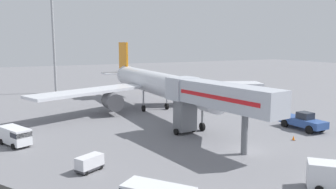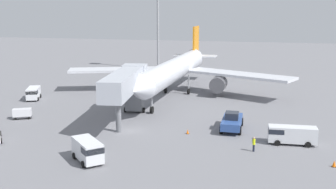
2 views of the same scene
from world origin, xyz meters
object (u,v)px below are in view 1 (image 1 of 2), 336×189
at_px(baggage_cart_far_left, 90,163).
at_px(safety_cone_bravo, 293,138).
at_px(airplane_at_gate, 156,84).
at_px(jet_bridge, 213,98).
at_px(pushback_tug, 303,121).
at_px(apron_light_mast, 53,19).
at_px(service_van_far_right, 15,135).

relative_size(baggage_cart_far_left, safety_cone_bravo, 4.82).
bearing_deg(airplane_at_gate, safety_cone_bravo, -73.53).
xyz_separation_m(jet_bridge, pushback_tug, (14.61, -0.41, -4.29)).
distance_m(jet_bridge, apron_light_mast, 51.95).
xyz_separation_m(baggage_cart_far_left, apron_light_mast, (5.69, 52.09, 15.98)).
relative_size(jet_bridge, apron_light_mast, 0.71).
distance_m(pushback_tug, safety_cone_bravo, 6.18).
relative_size(pushback_tug, safety_cone_bravo, 10.91).
xyz_separation_m(service_van_far_right, baggage_cart_far_left, (5.50, -11.74, -0.38)).
bearing_deg(service_van_far_right, pushback_tug, -15.65).
distance_m(airplane_at_gate, safety_cone_bravo, 25.19).
distance_m(jet_bridge, baggage_cart_far_left, 15.94).
bearing_deg(safety_cone_bravo, airplane_at_gate, 106.47).
height_order(pushback_tug, baggage_cart_far_left, pushback_tug).
relative_size(airplane_at_gate, apron_light_mast, 1.87).
bearing_deg(airplane_at_gate, jet_bridge, -96.69).
height_order(jet_bridge, baggage_cart_far_left, jet_bridge).
bearing_deg(safety_cone_bravo, baggage_cart_far_left, 176.89).
height_order(airplane_at_gate, apron_light_mast, apron_light_mast).
distance_m(jet_bridge, safety_cone_bravo, 11.30).
xyz_separation_m(pushback_tug, apron_light_mast, (-24.01, 50.21, 15.68)).
relative_size(service_van_far_right, apron_light_mast, 0.21).
xyz_separation_m(jet_bridge, safety_cone_bravo, (9.40, -3.62, -5.12)).
distance_m(baggage_cart_far_left, safety_cone_bravo, 24.53).
height_order(service_van_far_right, apron_light_mast, apron_light_mast).
bearing_deg(baggage_cart_far_left, airplane_at_gate, 52.15).
height_order(jet_bridge, pushback_tug, jet_bridge).
height_order(pushback_tug, service_van_far_right, pushback_tug).
relative_size(airplane_at_gate, baggage_cart_far_left, 15.71).
distance_m(airplane_at_gate, service_van_far_right, 25.57).
bearing_deg(airplane_at_gate, service_van_far_right, -154.97).
height_order(airplane_at_gate, baggage_cart_far_left, airplane_at_gate).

